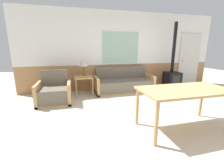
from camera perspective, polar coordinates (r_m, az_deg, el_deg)
The scene contains 10 objects.
ground_plane at distance 3.46m, azimuth 18.53°, elevation -12.37°, with size 16.00×16.00×0.00m, color beige.
wall_back at distance 5.50m, azimuth 4.50°, elevation 12.31°, with size 7.20×0.09×2.70m.
couch at distance 5.17m, azimuth 4.52°, elevation -0.11°, with size 1.97×0.80×0.84m.
armchair at distance 4.38m, azimuth -21.08°, elevation -3.36°, with size 0.88×0.79×0.87m.
side_table at distance 4.84m, azimuth -10.70°, elevation 1.65°, with size 0.56×0.56×0.59m.
table_lamp at distance 4.86m, azimuth -10.80°, elevation 7.70°, with size 0.29×0.29×0.51m.
book_stack at distance 4.72m, azimuth -10.80°, elevation 2.71°, with size 0.22×0.15×0.03m.
dining_table at distance 2.98m, azimuth 26.04°, elevation -3.22°, with size 1.62×0.83×0.76m.
wood_stove at distance 5.88m, azimuth 21.95°, elevation 3.25°, with size 0.50×0.50×2.34m.
entry_door at distance 6.88m, azimuth 27.26°, elevation 8.23°, with size 0.93×0.09×2.02m.
Camera 1 is at (-1.76, -2.59, 1.47)m, focal length 24.00 mm.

